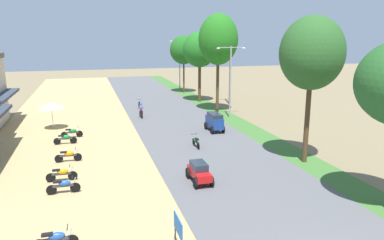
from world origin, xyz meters
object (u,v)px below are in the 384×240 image
at_px(parked_motorbike_fourth, 69,155).
at_px(street_signboard, 178,228).
at_px(median_tree_third, 218,40).
at_px(car_van_blue, 214,121).
at_px(parked_motorbike_fifth, 65,138).
at_px(car_sedan_red, 199,171).
at_px(parked_motorbike_second, 64,185).
at_px(streetlamp_near, 230,77).
at_px(utility_pole_near, 230,68).
at_px(motorbike_ahead_second, 196,141).
at_px(median_tree_fourth, 200,50).
at_px(parked_motorbike_sixth, 72,132).
at_px(streetlamp_mid, 180,61).
at_px(motorbike_ahead_third, 141,110).
at_px(median_tree_second, 312,54).
at_px(vendor_umbrella, 51,105).
at_px(motorbike_ahead_fourth, 139,104).
at_px(median_tree_fifth, 184,50).
at_px(parked_motorbike_nearest, 56,239).

xyz_separation_m(parked_motorbike_fourth, street_signboard, (4.63, -12.55, 0.55)).
distance_m(median_tree_third, car_van_blue, 11.35).
distance_m(parked_motorbike_fifth, car_sedan_red, 13.13).
height_order(parked_motorbike_second, streetlamp_near, streetlamp_near).
bearing_deg(utility_pole_near, streetlamp_near, -111.69).
bearing_deg(parked_motorbike_second, motorbike_ahead_second, 33.59).
bearing_deg(streetlamp_near, median_tree_fourth, 90.98).
bearing_deg(parked_motorbike_sixth, streetlamp_mid, 57.87).
relative_size(parked_motorbike_sixth, motorbike_ahead_third, 1.00).
bearing_deg(streetlamp_mid, motorbike_ahead_second, -101.95).
height_order(car_van_blue, motorbike_ahead_second, car_van_blue).
height_order(median_tree_second, motorbike_ahead_second, median_tree_second).
bearing_deg(motorbike_ahead_third, vendor_umbrella, -163.15).
height_order(median_tree_second, streetlamp_mid, median_tree_second).
bearing_deg(parked_motorbike_fourth, parked_motorbike_fifth, 95.16).
bearing_deg(streetlamp_mid, street_signboard, -104.28).
bearing_deg(motorbike_ahead_fourth, median_tree_fourth, 15.57).
bearing_deg(vendor_umbrella, parked_motorbike_sixth, -63.19).
bearing_deg(median_tree_fifth, motorbike_ahead_second, -102.95).
bearing_deg(motorbike_ahead_second, median_tree_second, -40.30).
relative_size(parked_motorbike_fifth, median_tree_fifth, 0.21).
height_order(parked_motorbike_fourth, streetlamp_near, streetlamp_near).
bearing_deg(parked_motorbike_sixth, street_signboard, -76.40).
distance_m(parked_motorbike_fourth, median_tree_fifth, 33.19).
distance_m(parked_motorbike_nearest, motorbike_ahead_third, 24.59).
height_order(median_tree_second, car_van_blue, median_tree_second).
xyz_separation_m(parked_motorbike_sixth, motorbike_ahead_fourth, (7.39, 11.65, 0.02)).
height_order(parked_motorbike_nearest, motorbike_ahead_fourth, motorbike_ahead_fourth).
relative_size(vendor_umbrella, median_tree_third, 0.23).
relative_size(median_tree_second, car_van_blue, 4.06).
distance_m(vendor_umbrella, median_tree_fifth, 25.90).
height_order(median_tree_fourth, car_sedan_red, median_tree_fourth).
relative_size(parked_motorbike_nearest, motorbike_ahead_fourth, 1.00).
relative_size(vendor_umbrella, motorbike_ahead_third, 1.40).
bearing_deg(car_van_blue, median_tree_third, 68.46).
relative_size(parked_motorbike_second, car_van_blue, 0.75).
relative_size(parked_motorbike_fifth, street_signboard, 1.20).
bearing_deg(median_tree_fourth, median_tree_fifth, 89.73).
xyz_separation_m(median_tree_fifth, streetlamp_near, (0.14, -18.49, -2.11)).
xyz_separation_m(parked_motorbike_fourth, median_tree_fifth, (15.74, 28.61, 5.94)).
xyz_separation_m(street_signboard, motorbike_ahead_second, (4.73, 13.40, -0.53)).
distance_m(parked_motorbike_fourth, vendor_umbrella, 10.28).
bearing_deg(motorbike_ahead_fourth, street_signboard, -95.22).
relative_size(car_sedan_red, motorbike_ahead_second, 1.26).
xyz_separation_m(median_tree_third, motorbike_ahead_third, (-8.81, -0.70, -7.28)).
xyz_separation_m(parked_motorbike_nearest, street_signboard, (4.70, -1.52, 0.55)).
distance_m(parked_motorbike_sixth, median_tree_fifth, 27.82).
bearing_deg(motorbike_ahead_third, motorbike_ahead_second, -77.73).
bearing_deg(parked_motorbike_fifth, motorbike_ahead_second, -20.59).
bearing_deg(motorbike_ahead_second, parked_motorbike_second, -146.41).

